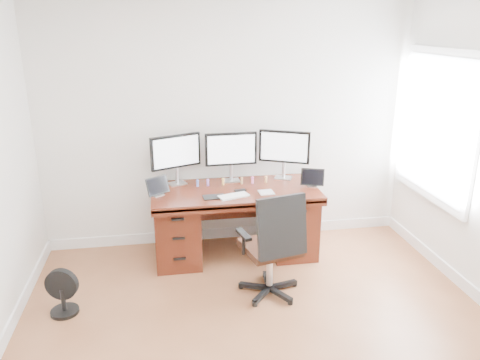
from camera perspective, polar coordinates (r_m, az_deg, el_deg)
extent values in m
cube|color=white|center=(5.06, -1.42, 7.00)|extent=(4.00, 0.10, 2.70)
cube|color=white|center=(5.03, 22.83, 6.06)|extent=(0.04, 1.30, 1.50)
cube|color=white|center=(5.02, 22.64, 6.06)|extent=(0.01, 1.15, 1.35)
cube|color=#47190E|center=(4.80, -0.60, -1.41)|extent=(1.70, 0.80, 0.05)
cube|color=#47190E|center=(4.92, -7.64, -5.78)|extent=(0.45, 0.70, 0.70)
cube|color=#47190E|center=(5.09, 6.13, -4.86)|extent=(0.45, 0.70, 0.70)
cube|color=#321109|center=(5.16, -1.11, -2.62)|extent=(0.74, 0.03, 0.40)
cylinder|color=black|center=(4.45, 3.58, -13.04)|extent=(0.65, 0.65, 0.08)
cylinder|color=silver|center=(4.33, 3.64, -10.44)|extent=(0.06, 0.06, 0.38)
cube|color=#32190F|center=(4.24, 3.69, -8.17)|extent=(0.55, 0.54, 0.07)
cube|color=black|center=(3.95, 5.15, -5.71)|extent=(0.44, 0.15, 0.53)
cube|color=black|center=(4.07, 0.44, -6.66)|extent=(0.11, 0.24, 0.03)
cube|color=black|center=(4.28, 6.87, -5.46)|extent=(0.11, 0.24, 0.03)
cylinder|color=black|center=(4.44, -20.57, -14.76)|extent=(0.24, 0.24, 0.03)
cylinder|color=black|center=(4.38, -20.74, -13.50)|extent=(0.04, 0.04, 0.20)
cylinder|color=black|center=(4.31, -20.96, -11.91)|extent=(0.28, 0.13, 0.28)
cube|color=silver|center=(5.00, -7.67, -0.40)|extent=(0.22, 0.20, 0.01)
cylinder|color=silver|center=(4.97, -7.71, 0.52)|extent=(0.04, 0.04, 0.18)
cube|color=black|center=(4.89, -7.84, 3.47)|extent=(0.52, 0.24, 0.35)
cube|color=white|center=(4.88, -7.75, 3.42)|extent=(0.46, 0.19, 0.30)
cube|color=silver|center=(5.04, -1.08, -0.05)|extent=(0.18, 0.15, 0.01)
cylinder|color=silver|center=(5.02, -1.08, 0.87)|extent=(0.04, 0.04, 0.18)
cube|color=black|center=(4.94, -1.10, 3.80)|extent=(0.55, 0.05, 0.35)
cube|color=white|center=(4.92, -1.06, 3.74)|extent=(0.50, 0.02, 0.30)
cube|color=silver|center=(5.16, 5.31, 0.30)|extent=(0.22, 0.20, 0.01)
cylinder|color=silver|center=(5.13, 5.34, 1.20)|extent=(0.04, 0.04, 0.18)
cube|color=black|center=(5.06, 5.43, 4.06)|extent=(0.51, 0.27, 0.35)
cube|color=white|center=(5.04, 5.38, 4.01)|extent=(0.45, 0.22, 0.30)
cube|color=silver|center=(4.69, -9.96, -1.79)|extent=(0.13, 0.12, 0.01)
cube|color=black|center=(4.66, -10.02, -0.70)|extent=(0.24, 0.19, 0.17)
cube|color=silver|center=(4.93, 8.81, -0.71)|extent=(0.12, 0.11, 0.01)
cube|color=black|center=(4.90, 8.87, 0.32)|extent=(0.25, 0.15, 0.17)
cube|color=white|center=(4.59, -0.78, -1.95)|extent=(0.32, 0.21, 0.01)
cube|color=silver|center=(4.70, 3.22, -1.50)|extent=(0.15, 0.15, 0.01)
cube|color=black|center=(4.58, -3.18, -2.07)|extent=(0.22, 0.15, 0.01)
cube|color=black|center=(4.75, 0.04, -1.26)|extent=(0.13, 0.08, 0.01)
cylinder|color=#647FE6|center=(4.89, -5.19, -0.50)|extent=(0.03, 0.03, 0.05)
sphere|color=#647FE6|center=(4.87, -5.20, -0.10)|extent=(0.03, 0.03, 0.03)
cylinder|color=#AD6FD9|center=(4.89, -3.94, -0.43)|extent=(0.03, 0.03, 0.05)
sphere|color=#AD6FD9|center=(4.88, -3.95, -0.03)|extent=(0.03, 0.03, 0.03)
cylinder|color=#E6AF51|center=(4.91, -2.07, -0.33)|extent=(0.03, 0.03, 0.05)
sphere|color=#E6AF51|center=(4.90, -2.08, 0.07)|extent=(0.03, 0.03, 0.03)
cylinder|color=#987144|center=(4.94, 0.21, -0.21)|extent=(0.03, 0.03, 0.05)
sphere|color=#987144|center=(4.93, 0.21, 0.19)|extent=(0.03, 0.03, 0.03)
cylinder|color=pink|center=(4.96, 1.54, -0.13)|extent=(0.03, 0.03, 0.05)
sphere|color=pink|center=(4.95, 1.54, 0.26)|extent=(0.03, 0.03, 0.03)
cylinder|color=#E1AA66|center=(4.99, 3.17, -0.04)|extent=(0.03, 0.03, 0.05)
sphere|color=#E1AA66|center=(4.98, 3.18, 0.35)|extent=(0.03, 0.03, 0.03)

